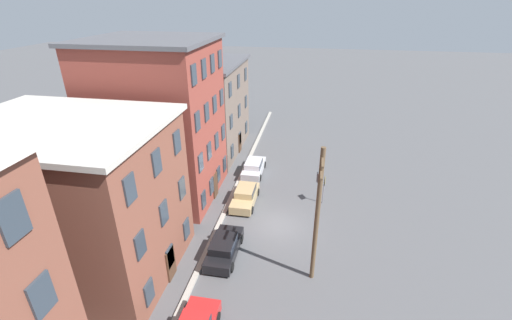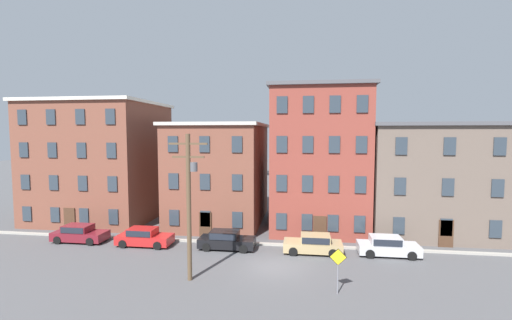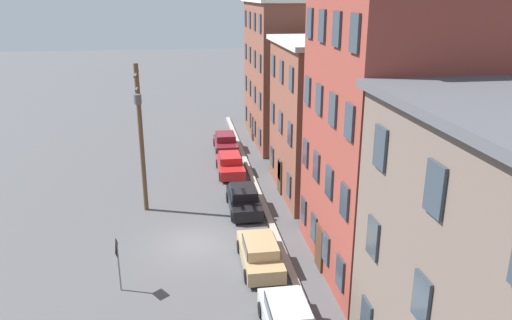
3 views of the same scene
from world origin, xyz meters
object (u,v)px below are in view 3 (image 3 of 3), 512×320
object	(u,v)px
car_red	(230,164)
caution_sign	(117,256)
car_tan	(260,252)
utility_pole	(141,131)
car_silver	(289,320)
car_black	(244,199)
car_maroon	(226,142)

from	to	relation	value
car_red	caution_sign	world-z (taller)	caution_sign
car_tan	utility_pole	xyz separation A→B (m)	(-7.71, -5.96, 4.35)
car_red	car_silver	world-z (taller)	same
car_black	car_silver	bearing A→B (deg)	0.98
car_black	car_tan	bearing A→B (deg)	-0.42
caution_sign	utility_pole	world-z (taller)	utility_pole
car_maroon	car_black	world-z (taller)	same
car_tan	car_silver	xyz separation A→B (m)	(5.42, 0.26, 0.00)
car_black	utility_pole	bearing A→B (deg)	-98.44
car_maroon	car_black	distance (m)	12.64
car_red	car_silver	xyz separation A→B (m)	(19.04, 0.36, 0.00)
utility_pole	car_silver	bearing A→B (deg)	25.33
car_maroon	utility_pole	distance (m)	13.91
car_tan	car_silver	bearing A→B (deg)	2.74
car_tan	caution_sign	world-z (taller)	caution_sign
utility_pole	car_maroon	bearing A→B (deg)	152.76
car_red	car_tan	world-z (taller)	same
caution_sign	car_maroon	bearing A→B (deg)	161.98
car_maroon	utility_pole	world-z (taller)	utility_pole
car_red	caution_sign	xyz separation A→B (m)	(14.76, -6.51, 1.01)
car_maroon	utility_pole	size ratio (longest dim) A/B	0.49
car_maroon	car_tan	world-z (taller)	same
car_maroon	caution_sign	xyz separation A→B (m)	(20.60, -6.70, 1.01)
car_silver	utility_pole	distance (m)	15.17
car_tan	utility_pole	distance (m)	10.67
car_red	car_black	world-z (taller)	same
car_tan	caution_sign	bearing A→B (deg)	-80.15
car_maroon	caution_sign	size ratio (longest dim) A/B	1.67
car_silver	car_tan	bearing A→B (deg)	-177.26
car_red	car_tan	size ratio (longest dim) A/B	1.00
car_black	car_silver	world-z (taller)	same
car_black	car_red	bearing A→B (deg)	-178.71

